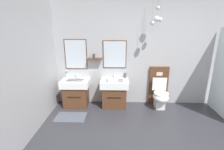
% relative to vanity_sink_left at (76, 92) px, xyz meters
% --- Properties ---
extents(wall_back, '(5.18, 0.61, 2.77)m').
position_rel_vanity_sink_left_xyz_m(wall_back, '(1.93, 0.27, 1.02)').
color(wall_back, '#A8A8AA').
rests_on(wall_back, ground).
extents(bath_mat, '(0.68, 0.44, 0.01)m').
position_rel_vanity_sink_left_xyz_m(bath_mat, '(-0.00, -0.60, -0.36)').
color(bath_mat, '#474C56').
rests_on(bath_mat, ground).
extents(vanity_sink_left, '(0.69, 0.51, 0.69)m').
position_rel_vanity_sink_left_xyz_m(vanity_sink_left, '(0.00, 0.00, 0.00)').
color(vanity_sink_left, '#56331E').
rests_on(vanity_sink_left, ground).
extents(tap_on_left_sink, '(0.03, 0.13, 0.11)m').
position_rel_vanity_sink_left_xyz_m(tap_on_left_sink, '(-0.00, 0.19, 0.39)').
color(tap_on_left_sink, silver).
rests_on(tap_on_left_sink, vanity_sink_left).
extents(vanity_sink_right, '(0.69, 0.51, 0.69)m').
position_rel_vanity_sink_left_xyz_m(vanity_sink_right, '(0.97, 0.00, 0.00)').
color(vanity_sink_right, '#56331E').
rests_on(vanity_sink_right, ground).
extents(tap_on_right_sink, '(0.03, 0.13, 0.11)m').
position_rel_vanity_sink_left_xyz_m(tap_on_right_sink, '(0.97, 0.19, 0.39)').
color(tap_on_right_sink, silver).
rests_on(tap_on_right_sink, vanity_sink_right).
extents(toilet, '(0.48, 0.62, 1.00)m').
position_rel_vanity_sink_left_xyz_m(toilet, '(2.11, 0.01, 0.01)').
color(toilet, '#56331E').
rests_on(toilet, ground).
extents(toothbrush_cup, '(0.07, 0.07, 0.20)m').
position_rel_vanity_sink_left_xyz_m(toothbrush_cup, '(-0.26, 0.17, 0.38)').
color(toothbrush_cup, silver).
rests_on(toothbrush_cup, vanity_sink_left).
extents(soap_dispenser, '(0.06, 0.06, 0.17)m').
position_rel_vanity_sink_left_xyz_m(soap_dispenser, '(1.25, 0.18, 0.40)').
color(soap_dispenser, '#4C4C51').
rests_on(soap_dispenser, vanity_sink_right).
extents(folded_hand_towel, '(0.22, 0.16, 0.04)m').
position_rel_vanity_sink_left_xyz_m(folded_hand_towel, '(0.93, -0.15, 0.35)').
color(folded_hand_towel, white).
rests_on(folded_hand_towel, vanity_sink_right).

